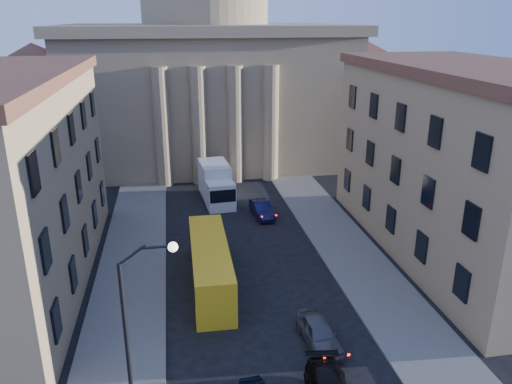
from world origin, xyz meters
TOP-DOWN VIEW (x-y plane):
  - sidewalk_left at (-8.50, 18.00)m, footprint 5.00×60.00m
  - sidewalk_right at (8.50, 18.00)m, footprint 5.00×60.00m
  - church at (0.00, 55.47)m, footprint 68.02×28.76m
  - building_right at (17.00, 22.00)m, footprint 11.60×26.60m
  - street_lamp at (-6.97, 8.00)m, footprint 2.62×0.44m
  - car_right_far at (2.72, 11.75)m, footprint 2.03×4.45m
  - car_right_distant at (2.97, 31.58)m, footprint 1.89×4.54m
  - city_bus at (-2.86, 19.50)m, footprint 2.68×11.03m
  - box_truck at (-0.84, 36.49)m, footprint 3.27×7.07m

SIDE VIEW (x-z plane):
  - sidewalk_left at x=-8.50m, z-range 0.00..0.15m
  - sidewalk_right at x=8.50m, z-range 0.00..0.15m
  - car_right_distant at x=2.97m, z-range 0.00..1.46m
  - car_right_far at x=2.72m, z-range 0.00..1.48m
  - city_bus at x=-2.86m, z-range 0.12..3.22m
  - box_truck at x=-0.84m, z-range -0.10..3.67m
  - street_lamp at x=-6.97m, z-range 0.87..9.70m
  - building_right at x=17.00m, z-range 0.07..14.77m
  - church at x=0.00m, z-range -6.42..30.18m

